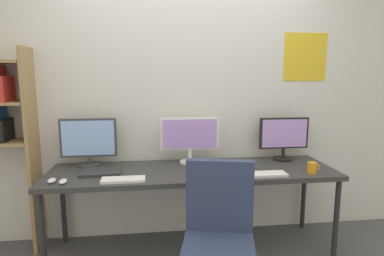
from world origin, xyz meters
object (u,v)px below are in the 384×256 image
(desk, at_px, (193,175))
(keyboard_left, at_px, (123,180))
(monitor_left, at_px, (89,141))
(monitor_center, at_px, (190,137))
(keyboard_right, at_px, (266,174))
(laptop_closed, at_px, (101,172))
(coffee_mug, at_px, (312,168))
(monitor_right, at_px, (284,136))
(mouse_right_side, at_px, (52,180))
(mouse_left_side, at_px, (63,181))
(office_chair, at_px, (218,255))

(desk, bearing_deg, keyboard_left, -157.67)
(monitor_left, distance_m, monitor_center, 0.89)
(keyboard_right, relative_size, laptop_closed, 1.04)
(desk, height_order, keyboard_right, keyboard_right)
(keyboard_left, xyz_separation_m, coffee_mug, (1.52, 0.01, 0.04))
(monitor_left, bearing_deg, monitor_right, -0.00)
(monitor_center, bearing_deg, mouse_right_side, -159.14)
(keyboard_left, height_order, mouse_left_side, mouse_left_side)
(monitor_center, height_order, mouse_right_side, monitor_center)
(office_chair, height_order, coffee_mug, office_chair)
(monitor_right, height_order, keyboard_left, monitor_right)
(desk, height_order, mouse_left_side, mouse_left_side)
(mouse_right_side, height_order, laptop_closed, mouse_right_side)
(monitor_right, bearing_deg, monitor_center, 180.00)
(monitor_center, xyz_separation_m, coffee_mug, (0.96, -0.43, -0.20))
(desk, distance_m, mouse_right_side, 1.11)
(desk, relative_size, laptop_closed, 7.54)
(monitor_right, relative_size, laptop_closed, 1.46)
(monitor_right, bearing_deg, desk, -166.54)
(keyboard_left, xyz_separation_m, mouse_right_side, (-0.53, 0.03, 0.01))
(monitor_center, distance_m, laptop_closed, 0.82)
(office_chair, bearing_deg, laptop_closed, 137.83)
(keyboard_right, bearing_deg, laptop_closed, 170.64)
(laptop_closed, distance_m, coffee_mug, 1.73)
(desk, xyz_separation_m, keyboard_right, (0.56, -0.23, 0.06))
(monitor_right, relative_size, mouse_right_side, 4.87)
(mouse_left_side, bearing_deg, keyboard_right, 0.11)
(keyboard_left, bearing_deg, office_chair, -40.27)
(office_chair, relative_size, monitor_right, 2.12)
(keyboard_right, bearing_deg, monitor_right, 53.54)
(desk, height_order, mouse_right_side, mouse_right_side)
(office_chair, distance_m, monitor_right, 1.39)
(desk, relative_size, mouse_left_side, 25.14)
(keyboard_right, height_order, coffee_mug, coffee_mug)
(monitor_left, bearing_deg, keyboard_right, -17.00)
(monitor_left, relative_size, mouse_left_side, 5.01)
(coffee_mug, bearing_deg, mouse_left_side, -179.52)
(keyboard_left, distance_m, laptop_closed, 0.30)
(desk, distance_m, mouse_left_side, 1.03)
(office_chair, xyz_separation_m, mouse_left_side, (-1.07, 0.53, 0.35))
(desk, xyz_separation_m, coffee_mug, (0.96, -0.22, 0.09))
(monitor_right, relative_size, mouse_left_side, 4.87)
(monitor_center, relative_size, keyboard_left, 1.61)
(office_chair, bearing_deg, desk, 95.19)
(monitor_left, height_order, monitor_right, monitor_left)
(keyboard_left, relative_size, keyboard_right, 0.99)
(monitor_center, bearing_deg, keyboard_right, -38.30)
(monitor_right, distance_m, laptop_closed, 1.68)
(monitor_left, bearing_deg, laptop_closed, -60.51)
(monitor_center, bearing_deg, mouse_left_side, -155.97)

